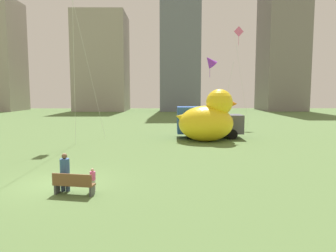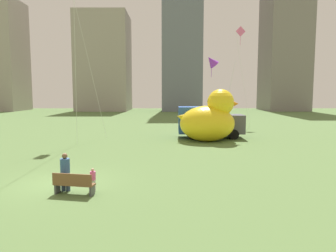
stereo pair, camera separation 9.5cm
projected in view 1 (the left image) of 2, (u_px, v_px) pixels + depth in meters
ground_plane at (60, 184)px, 14.33m from camera, size 140.00×140.00×0.00m
park_bench at (73, 183)px, 12.68m from camera, size 1.74×0.76×0.90m
person_adult at (65, 170)px, 13.15m from camera, size 0.39×0.39×1.61m
person_child at (93, 179)px, 13.19m from camera, size 0.24×0.24×0.97m
giant_inflatable_duck at (208, 119)px, 26.71m from camera, size 5.35×3.44×4.44m
box_truck at (208, 122)px, 28.84m from camera, size 5.94×2.47×2.85m
city_skyline at (132, 46)px, 72.91m from camera, size 80.25×16.65×41.15m
kite_pink at (239, 36)px, 39.11m from camera, size 2.18×1.41×12.36m
kite_purple at (210, 61)px, 33.54m from camera, size 3.15×3.82×8.26m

